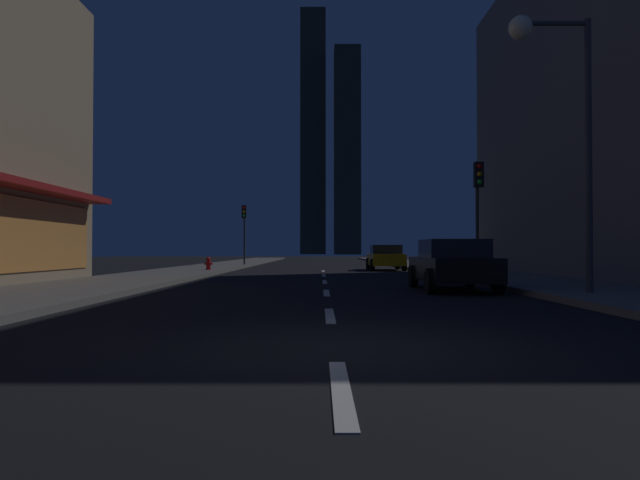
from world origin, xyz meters
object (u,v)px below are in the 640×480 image
Objects in this scene: car_parked_near at (449,264)px; fire_hydrant_far_left at (205,264)px; street_lamp_right at (550,86)px; car_parked_far at (383,257)px; traffic_light_far_left at (241,221)px; traffic_light_near_right at (475,193)px.

fire_hydrant_far_left is at bearing 126.71° from car_parked_near.
car_parked_far is at bearing 95.35° from street_lamp_right.
car_parked_near is 15.89m from fire_hydrant_far_left.
traffic_light_far_left is at bearing 111.34° from car_parked_near.
car_parked_near is 5.43m from street_lamp_right.
traffic_light_near_right is at bearing -81.15° from car_parked_far.
traffic_light_far_left is at bearing 87.83° from fire_hydrant_far_left.
traffic_light_near_right is at bearing 88.99° from street_lamp_right.
traffic_light_near_right reaches higher than car_parked_near.
fire_hydrant_far_left is 0.16× the size of traffic_light_near_right.
car_parked_far is 11.76m from traffic_light_far_left.
car_parked_far is at bearing -37.73° from traffic_light_far_left.
traffic_light_far_left is at bearing 142.27° from car_parked_far.
street_lamp_right is at bearing -84.65° from car_parked_far.
fire_hydrant_far_left is (-9.50, -3.52, -0.29)m from car_parked_far.
car_parked_far is at bearing 20.30° from fire_hydrant_far_left.
traffic_light_near_right is at bearing -37.32° from fire_hydrant_far_left.
traffic_light_near_right and traffic_light_far_left have the same top height.
car_parked_far is at bearing 98.85° from traffic_light_near_right.
traffic_light_near_right is (11.40, -8.69, 2.74)m from fire_hydrant_far_left.
fire_hydrant_far_left is 0.16× the size of traffic_light_far_left.
traffic_light_far_left is (-9.10, 7.04, 2.45)m from car_parked_far.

